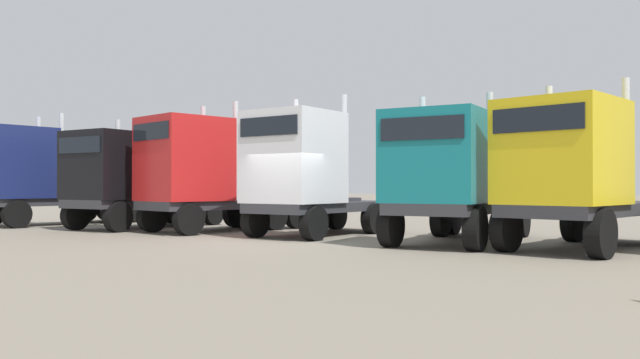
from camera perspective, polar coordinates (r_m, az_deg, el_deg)
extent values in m
plane|color=gray|center=(18.16, -3.90, -5.54)|extent=(200.00, 200.00, 0.00)
cube|color=#333338|center=(28.60, -21.58, -1.79)|extent=(3.25, 6.60, 0.30)
cube|color=navy|center=(27.73, -25.18, 1.33)|extent=(2.77, 2.74, 2.74)
cylinder|color=silver|center=(27.48, -21.82, 1.96)|extent=(0.21, 0.21, 3.34)
cylinder|color=silver|center=(29.17, -23.56, 1.82)|extent=(0.21, 0.21, 3.34)
cylinder|color=#333338|center=(29.28, -19.18, -1.35)|extent=(1.27, 1.27, 0.12)
cylinder|color=black|center=(26.54, -25.16, -2.78)|extent=(0.52, 1.09, 1.04)
cylinder|color=black|center=(28.44, -17.76, -2.66)|extent=(0.52, 1.09, 1.04)
cylinder|color=black|center=(30.33, -19.96, -2.52)|extent=(0.52, 1.09, 1.04)
cylinder|color=black|center=(29.03, -15.92, -2.62)|extent=(0.52, 1.09, 1.04)
cylinder|color=black|center=(30.89, -18.19, -2.49)|extent=(0.52, 1.09, 1.04)
cube|color=#333338|center=(25.33, -15.05, -1.97)|extent=(2.33, 6.07, 0.30)
cube|color=black|center=(24.10, -18.26, 1.17)|extent=(2.45, 2.37, 2.40)
cube|color=black|center=(23.39, -20.46, 2.87)|extent=(2.10, 0.09, 0.55)
cylinder|color=silver|center=(24.28, -14.45, 1.85)|extent=(0.18, 0.18, 3.00)
cylinder|color=silver|center=(25.68, -17.39, 1.73)|extent=(0.18, 0.18, 3.00)
cylinder|color=#333338|center=(26.25, -12.94, -1.47)|extent=(1.12, 1.12, 0.12)
cylinder|color=black|center=(22.98, -17.38, -3.16)|extent=(0.37, 1.05, 1.04)
cylinder|color=black|center=(24.68, -20.73, -2.97)|extent=(0.37, 1.05, 1.04)
cylinder|color=black|center=(25.58, -11.05, -2.91)|extent=(0.37, 1.05, 1.04)
cylinder|color=black|center=(27.12, -14.47, -2.77)|extent=(0.37, 1.05, 1.04)
cylinder|color=black|center=(26.39, -9.42, -2.84)|extent=(0.37, 1.05, 1.04)
cylinder|color=black|center=(27.89, -12.83, -2.71)|extent=(0.37, 1.05, 1.04)
cube|color=#333338|center=(23.08, -8.38, -2.18)|extent=(3.58, 6.25, 0.30)
cube|color=red|center=(22.12, -11.85, 1.74)|extent=(2.95, 3.04, 2.78)
cube|color=black|center=(21.50, -14.71, 4.12)|extent=(2.04, 0.56, 0.55)
cylinder|color=silver|center=(22.19, -7.45, 2.51)|extent=(0.22, 0.22, 3.38)
cylinder|color=silver|center=(23.71, -10.26, 2.31)|extent=(0.22, 0.22, 3.38)
cylinder|color=#333338|center=(23.87, -5.89, -1.62)|extent=(1.34, 1.34, 0.12)
cylinder|color=black|center=(20.90, -11.49, -3.47)|extent=(0.59, 1.08, 1.02)
cylinder|color=black|center=(22.76, -14.58, -3.22)|extent=(0.59, 1.08, 1.02)
cylinder|color=black|center=(23.09, -4.07, -3.20)|extent=(0.59, 1.08, 1.02)
cylinder|color=black|center=(24.78, -7.42, -3.02)|extent=(0.59, 1.08, 1.02)
cylinder|color=black|center=(23.82, -2.07, -3.12)|extent=(0.59, 1.08, 1.02)
cylinder|color=black|center=(25.47, -5.46, -2.95)|extent=(0.59, 1.08, 1.02)
cube|color=#333338|center=(20.88, 0.38, -2.40)|extent=(2.65, 5.80, 0.30)
cube|color=white|center=(19.58, -2.33, 1.96)|extent=(2.59, 2.58, 2.76)
cube|color=black|center=(18.69, -4.60, 4.70)|extent=(2.10, 0.21, 0.55)
cylinder|color=silver|center=(20.15, 2.16, 2.74)|extent=(0.19, 0.19, 3.36)
cylinder|color=silver|center=(21.24, -2.15, 2.57)|extent=(0.19, 0.19, 3.36)
cylinder|color=#333338|center=(21.91, 2.23, -1.76)|extent=(1.19, 1.19, 0.12)
cylinder|color=black|center=(18.54, -0.56, -3.88)|extent=(0.43, 1.03, 1.00)
cylinder|color=black|center=(19.90, -5.72, -3.65)|extent=(0.43, 1.03, 1.00)
cylinder|color=black|center=(21.33, 4.68, -3.44)|extent=(0.43, 1.03, 1.00)
cylinder|color=black|center=(22.53, -0.15, -3.29)|extent=(0.43, 1.03, 1.00)
cylinder|color=black|center=(22.29, 6.12, -3.32)|extent=(0.43, 1.03, 1.00)
cylinder|color=black|center=(23.43, 1.40, -3.18)|extent=(0.43, 1.03, 1.00)
cube|color=#333338|center=(18.60, 12.30, -2.34)|extent=(2.30, 6.23, 0.30)
cube|color=#14727A|center=(16.83, 10.40, 1.96)|extent=(2.44, 2.49, 2.34)
cube|color=black|center=(15.70, 8.90, 4.49)|extent=(2.10, 0.08, 0.55)
cylinder|color=silver|center=(17.88, 14.73, 2.78)|extent=(0.18, 0.18, 2.94)
cylinder|color=silver|center=(18.46, 9.01, 2.67)|extent=(0.18, 0.18, 2.94)
cylinder|color=#333338|center=(19.89, 13.46, -1.61)|extent=(1.12, 1.12, 0.12)
cylinder|color=black|center=(16.01, 13.53, -4.23)|extent=(0.37, 1.10, 1.09)
cylinder|color=black|center=(16.75, 6.25, -4.08)|extent=(0.37, 1.10, 1.09)
cylinder|color=black|center=(19.77, 16.64, -3.52)|extent=(0.37, 1.10, 1.09)
cylinder|color=black|center=(20.38, 10.58, -3.44)|extent=(0.37, 1.10, 1.09)
cylinder|color=black|center=(20.84, 17.31, -3.36)|extent=(0.37, 1.10, 1.09)
cylinder|color=black|center=(21.42, 11.54, -3.30)|extent=(0.37, 1.10, 1.09)
cube|color=#333338|center=(17.83, 22.85, -2.39)|extent=(3.56, 6.60, 0.30)
cube|color=yellow|center=(16.14, 20.53, 2.25)|extent=(2.93, 3.07, 2.42)
cube|color=black|center=(14.99, 18.54, 5.09)|extent=(2.05, 0.51, 0.55)
cylinder|color=silver|center=(17.18, 25.34, 3.10)|extent=(0.22, 0.22, 3.02)
cylinder|color=silver|center=(17.86, 19.54, 2.94)|extent=(0.22, 0.22, 3.02)
cylinder|color=#333338|center=(19.12, 24.31, -1.62)|extent=(1.32, 1.32, 0.12)
cylinder|color=black|center=(15.19, 23.50, -4.40)|extent=(0.59, 1.15, 1.09)
cylinder|color=black|center=(16.08, 16.09, -4.21)|extent=(0.59, 1.15, 1.09)
cylinder|color=black|center=(19.68, 21.43, -3.52)|extent=(0.59, 1.15, 1.09)
cylinder|color=black|center=(20.70, 22.58, -3.37)|extent=(0.59, 1.15, 1.09)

